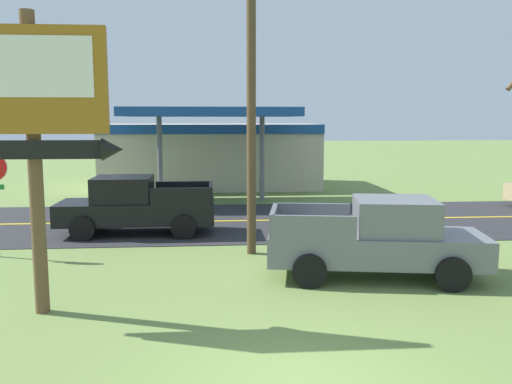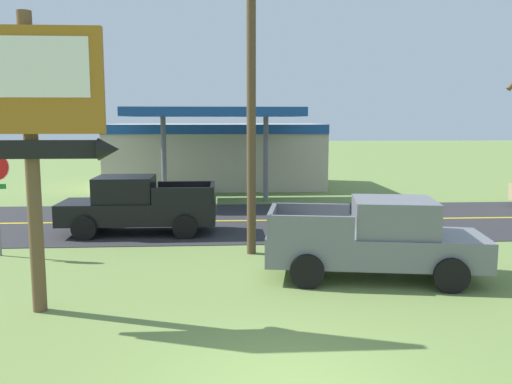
% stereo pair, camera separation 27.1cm
% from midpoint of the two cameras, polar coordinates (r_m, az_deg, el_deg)
% --- Properties ---
extents(road_asphalt, '(140.00, 8.00, 0.02)m').
position_cam_midpoint_polar(road_asphalt, '(20.72, -0.48, -3.06)').
color(road_asphalt, '#2B2B2D').
rests_on(road_asphalt, ground).
extents(road_centre_line, '(126.00, 0.20, 0.01)m').
position_cam_midpoint_polar(road_centre_line, '(20.72, -0.48, -3.03)').
color(road_centre_line, gold).
rests_on(road_centre_line, road_asphalt).
extents(motel_sign, '(3.22, 0.54, 5.92)m').
position_cam_midpoint_polar(motel_sign, '(11.28, -22.04, 7.87)').
color(motel_sign, brown).
rests_on(motel_sign, ground).
extents(utility_pole, '(2.19, 0.26, 9.05)m').
position_cam_midpoint_polar(utility_pole, '(15.38, 0.01, 11.38)').
color(utility_pole, brown).
rests_on(utility_pole, ground).
extents(gas_station, '(12.00, 11.50, 4.40)m').
position_cam_midpoint_polar(gas_station, '(31.21, -3.95, 4.12)').
color(gas_station, beige).
rests_on(gas_station, ground).
extents(pickup_grey_parked_on_lawn, '(5.45, 2.88, 1.96)m').
position_cam_midpoint_polar(pickup_grey_parked_on_lawn, '(13.59, 13.18, -4.88)').
color(pickup_grey_parked_on_lawn, slate).
rests_on(pickup_grey_parked_on_lawn, ground).
extents(pickup_black_on_road, '(5.20, 2.24, 1.96)m').
position_cam_midpoint_polar(pickup_black_on_road, '(18.77, -12.04, -1.41)').
color(pickup_black_on_road, black).
rests_on(pickup_black_on_road, ground).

